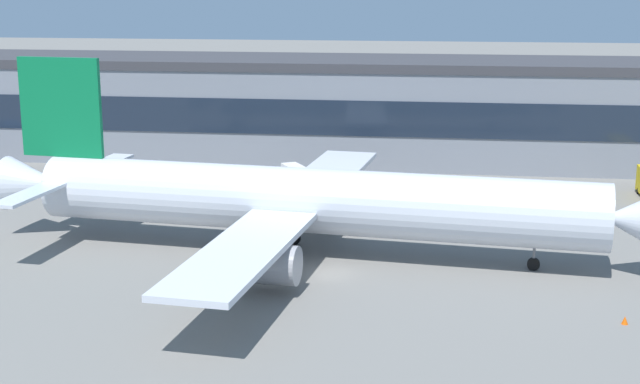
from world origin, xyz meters
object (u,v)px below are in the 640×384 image
at_px(airliner, 305,201).
at_px(traffic_cone_1, 625,320).
at_px(belt_loader, 297,173).
at_px(traffic_cone_0, 266,277).

relative_size(airliner, traffic_cone_1, 99.96).
bearing_deg(airliner, traffic_cone_1, -28.83).
xyz_separation_m(belt_loader, traffic_cone_0, (3.41, -38.00, -0.84)).
xyz_separation_m(airliner, belt_loader, (-5.45, 29.81, -3.92)).
bearing_deg(airliner, traffic_cone_0, -103.97).
bearing_deg(traffic_cone_1, airliner, 151.17).
distance_m(airliner, belt_loader, 30.55).
height_order(airliner, traffic_cone_0, airliner).
distance_m(traffic_cone_0, traffic_cone_1, 28.86).
relative_size(belt_loader, traffic_cone_0, 10.39).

